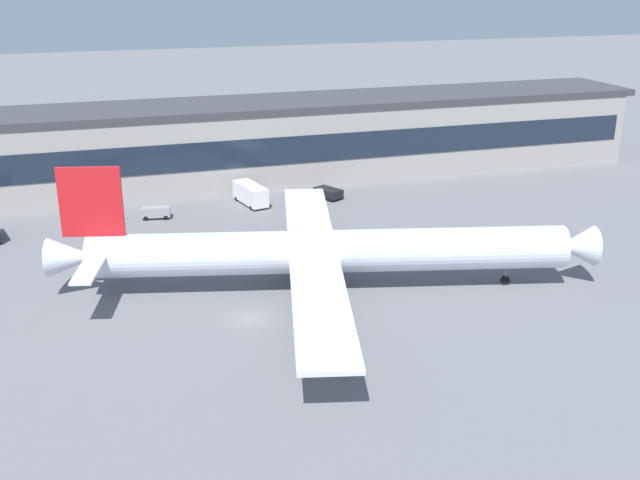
% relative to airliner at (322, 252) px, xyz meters
% --- Properties ---
extents(ground_plane, '(600.00, 600.00, 0.00)m').
position_rel_airliner_xyz_m(ground_plane, '(-10.30, -5.40, -4.88)').
color(ground_plane, slate).
extents(terminal_building, '(177.34, 17.97, 14.58)m').
position_rel_airliner_xyz_m(terminal_building, '(-10.30, 51.75, 2.43)').
color(terminal_building, '#9E9993').
rests_on(terminal_building, ground_plane).
extents(airliner, '(65.62, 57.01, 15.87)m').
position_rel_airliner_xyz_m(airliner, '(0.00, 0.00, 0.00)').
color(airliner, silver).
rests_on(airliner, ground_plane).
extents(follow_me_car, '(4.67, 2.66, 1.85)m').
position_rel_airliner_xyz_m(follow_me_car, '(-16.35, 34.35, -3.79)').
color(follow_me_car, gray).
rests_on(follow_me_car, ground_plane).
extents(pushback_tractor, '(4.52, 5.46, 1.75)m').
position_rel_airliner_xyz_m(pushback_tractor, '(12.87, 36.53, -3.83)').
color(pushback_tractor, black).
rests_on(pushback_tractor, ground_plane).
extents(fuel_truck, '(4.49, 8.80, 3.35)m').
position_rel_airliner_xyz_m(fuel_truck, '(-0.50, 37.21, -3.00)').
color(fuel_truck, white).
rests_on(fuel_truck, ground_plane).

